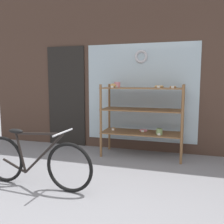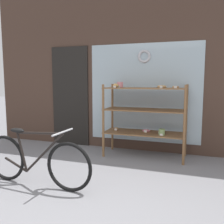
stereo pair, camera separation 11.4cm
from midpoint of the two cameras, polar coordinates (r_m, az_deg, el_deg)
storefront_facade at (r=5.01m, az=3.46°, el=10.79°), size 6.35×0.13×3.49m
display_case at (r=4.56m, az=6.19°, el=0.10°), size 1.47×0.56×1.37m
bicycle at (r=3.50m, az=-18.26°, el=-10.62°), size 1.66×0.46×0.77m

